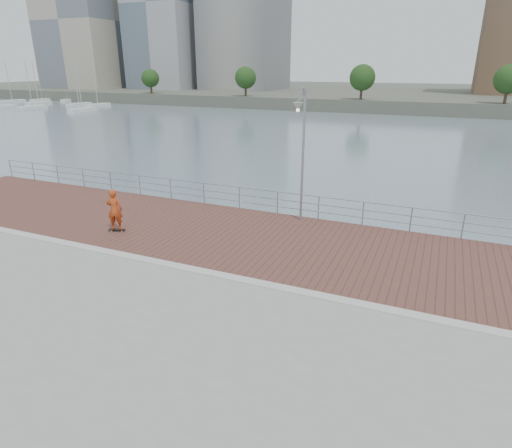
% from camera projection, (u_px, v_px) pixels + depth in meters
% --- Properties ---
extents(water, '(400.00, 400.00, 0.00)m').
position_uv_depth(water, '(234.00, 329.00, 15.23)').
color(water, slate).
rests_on(water, ground).
extents(seawall, '(40.00, 24.00, 2.00)m').
position_uv_depth(seawall, '(144.00, 401.00, 10.58)').
color(seawall, gray).
rests_on(seawall, ground).
extents(brick_lane, '(40.00, 6.80, 0.02)m').
position_uv_depth(brick_lane, '(271.00, 241.00, 17.63)').
color(brick_lane, brown).
rests_on(brick_lane, seawall).
extents(curb, '(40.00, 0.40, 0.06)m').
position_uv_depth(curb, '(233.00, 278.00, 14.52)').
color(curb, '#B7B5AD').
rests_on(curb, seawall).
extents(far_shore, '(320.00, 95.00, 2.50)m').
position_uv_depth(far_shore, '(426.00, 94.00, 120.15)').
color(far_shore, '#4C5142').
rests_on(far_shore, ground).
extents(guardrail, '(39.06, 0.06, 1.13)m').
position_uv_depth(guardrail, '(298.00, 202.00, 20.31)').
color(guardrail, '#8C9EA8').
rests_on(guardrail, brick_lane).
extents(street_lamp, '(0.42, 1.21, 5.70)m').
position_uv_depth(street_lamp, '(301.00, 134.00, 18.24)').
color(street_lamp, gray).
rests_on(street_lamp, brick_lane).
extents(skateboard, '(0.72, 0.43, 0.08)m').
position_uv_depth(skateboard, '(117.00, 230.00, 18.64)').
color(skateboard, black).
rests_on(skateboard, brick_lane).
extents(skateboarder, '(0.77, 0.64, 1.80)m').
position_uv_depth(skateboarder, '(115.00, 210.00, 18.31)').
color(skateboarder, '#B33F17').
rests_on(skateboarder, skateboard).
extents(shoreline_trees, '(109.22, 4.96, 6.62)m').
position_uv_depth(shoreline_trees, '(374.00, 79.00, 82.13)').
color(shoreline_trees, '#473323').
rests_on(shoreline_trees, far_shore).
extents(marina, '(34.33, 27.69, 9.81)m').
position_uv_depth(marina, '(44.00, 103.00, 100.44)').
color(marina, white).
rests_on(marina, water).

